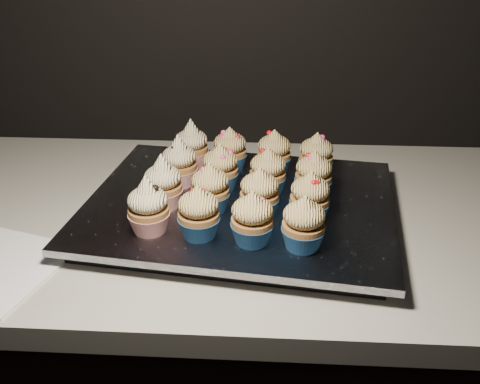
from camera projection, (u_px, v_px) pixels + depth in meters
The scene contains 19 objects.
worktop at pixel (153, 215), 0.96m from camera, with size 2.44×0.64×0.04m, color beige.
baking_tray at pixel (240, 212), 0.91m from camera, with size 0.47×0.36×0.02m, color black.
foil_lining at pixel (240, 203), 0.90m from camera, with size 0.51×0.40×0.01m, color silver.
cupcake_0 at pixel (148, 208), 0.80m from camera, with size 0.06×0.06×0.10m.
cupcake_1 at pixel (199, 213), 0.79m from camera, with size 0.06×0.06×0.08m.
cupcake_2 at pixel (252, 219), 0.77m from camera, with size 0.06×0.06×0.08m.
cupcake_3 at pixel (304, 224), 0.76m from camera, with size 0.06×0.06×0.08m.
cupcake_4 at pixel (163, 184), 0.86m from camera, with size 0.06×0.06×0.10m.
cupcake_5 at pixel (210, 189), 0.85m from camera, with size 0.06×0.06×0.08m.
cupcake_6 at pixel (259, 194), 0.84m from camera, with size 0.06×0.06×0.08m.
cupcake_7 at pixel (310, 198), 0.83m from camera, with size 0.06×0.06×0.08m.
cupcake_8 at pixel (179, 163), 0.94m from camera, with size 0.06×0.06×0.10m.
cupcake_9 at pixel (220, 169), 0.92m from camera, with size 0.06×0.06×0.08m.
cupcake_10 at pixel (268, 173), 0.91m from camera, with size 0.06×0.06×0.08m.
cupcake_11 at pixel (313, 175), 0.90m from camera, with size 0.06×0.06×0.08m.
cupcake_12 at pixel (192, 146), 1.00m from camera, with size 0.06×0.06×0.10m.
cupcake_13 at pixel (230, 150), 0.99m from camera, with size 0.06×0.06×0.08m.
cupcake_14 at pixel (274, 153), 0.98m from camera, with size 0.06×0.06×0.08m.
cupcake_15 at pixel (316, 156), 0.97m from camera, with size 0.06×0.06×0.08m.
Camera 1 is at (0.20, 0.88, 1.37)m, focal length 40.00 mm.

